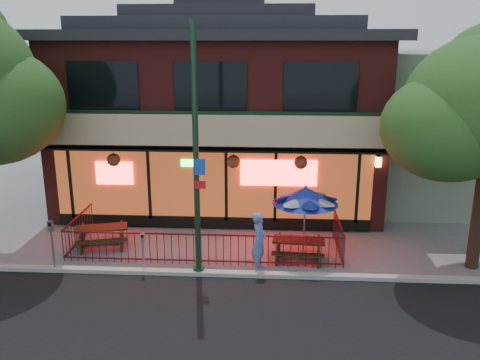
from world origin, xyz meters
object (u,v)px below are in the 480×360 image
at_px(street_light, 196,167).
at_px(picnic_table_left, 102,234).
at_px(parking_meter_near, 143,246).
at_px(parking_meter_far, 52,237).
at_px(pedestrian, 259,242).
at_px(picnic_table_right, 299,246).
at_px(patio_umbrella, 305,196).

xyz_separation_m(street_light, picnic_table_left, (-3.37, 1.73, -2.70)).
bearing_deg(parking_meter_near, parking_meter_far, -178.25).
relative_size(street_light, picnic_table_left, 3.74).
xyz_separation_m(picnic_table_left, parking_meter_near, (1.79, -1.72, 0.35)).
xyz_separation_m(pedestrian, parking_meter_far, (-5.92, -0.43, 0.17)).
relative_size(picnic_table_left, pedestrian, 1.06).
bearing_deg(pedestrian, parking_meter_near, 103.73).
xyz_separation_m(street_light, parking_meter_near, (-1.59, 0.00, -2.35)).
xyz_separation_m(picnic_table_right, pedestrian, (-1.18, -0.75, 0.44)).
distance_m(picnic_table_left, patio_umbrella, 6.63).
bearing_deg(pedestrian, patio_umbrella, -42.92).
bearing_deg(pedestrian, parking_meter_far, 101.84).
xyz_separation_m(picnic_table_left, picnic_table_right, (6.28, -0.62, -0.01)).
bearing_deg(patio_umbrella, pedestrian, -140.60).
distance_m(picnic_table_right, parking_meter_far, 7.23).
xyz_separation_m(patio_umbrella, pedestrian, (-1.36, -1.11, -1.07)).
distance_m(picnic_table_left, pedestrian, 5.30).
bearing_deg(street_light, picnic_table_left, 152.90).
bearing_deg(parking_meter_far, pedestrian, 4.15).
xyz_separation_m(picnic_table_left, patio_umbrella, (6.45, -0.26, 1.49)).
bearing_deg(pedestrian, picnic_table_left, 82.60).
distance_m(picnic_table_left, picnic_table_right, 6.31).
bearing_deg(patio_umbrella, picnic_table_right, -116.05).
relative_size(street_light, pedestrian, 3.98).
xyz_separation_m(street_light, pedestrian, (1.72, 0.35, -2.27)).
distance_m(picnic_table_left, parking_meter_far, 2.07).
distance_m(patio_umbrella, pedestrian, 2.05).
bearing_deg(parking_meter_near, pedestrian, 6.04).
bearing_deg(street_light, patio_umbrella, 25.48).
bearing_deg(parking_meter_near, picnic_table_right, 13.82).
bearing_deg(picnic_table_left, street_light, -27.10).
relative_size(picnic_table_right, pedestrian, 0.94).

